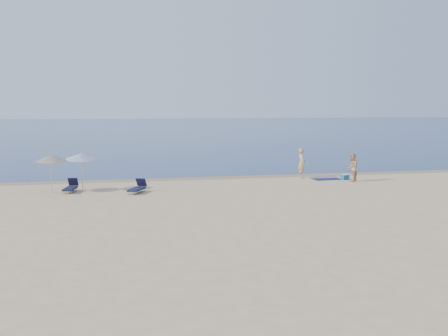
{
  "coord_description": "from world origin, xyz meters",
  "views": [
    {
      "loc": [
        -8.82,
        -15.18,
        4.59
      ],
      "look_at": [
        -1.61,
        16.0,
        1.0
      ],
      "focal_mm": 45.0,
      "sensor_mm": 36.0,
      "label": 1
    }
  ],
  "objects_px": {
    "person_left": "(302,163)",
    "person_right": "(352,167)",
    "umbrella_near": "(82,156)",
    "blue_cooler": "(345,177)"
  },
  "relations": [
    {
      "from": "person_left",
      "to": "umbrella_near",
      "type": "bearing_deg",
      "value": 103.07
    },
    {
      "from": "blue_cooler",
      "to": "person_left",
      "type": "bearing_deg",
      "value": 131.75
    },
    {
      "from": "person_left",
      "to": "umbrella_near",
      "type": "height_order",
      "value": "umbrella_near"
    },
    {
      "from": "person_right",
      "to": "umbrella_near",
      "type": "bearing_deg",
      "value": -52.11
    },
    {
      "from": "person_left",
      "to": "umbrella_near",
      "type": "xyz_separation_m",
      "value": [
        -13.44,
        -2.53,
        0.95
      ]
    },
    {
      "from": "person_right",
      "to": "blue_cooler",
      "type": "distance_m",
      "value": 1.05
    },
    {
      "from": "person_right",
      "to": "umbrella_near",
      "type": "xyz_separation_m",
      "value": [
        -15.83,
        -0.27,
        1.04
      ]
    },
    {
      "from": "person_right",
      "to": "umbrella_near",
      "type": "relative_size",
      "value": 0.78
    },
    {
      "from": "person_left",
      "to": "person_right",
      "type": "distance_m",
      "value": 3.29
    },
    {
      "from": "person_left",
      "to": "person_right",
      "type": "xyz_separation_m",
      "value": [
        2.39,
        -2.26,
        -0.09
      ]
    }
  ]
}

